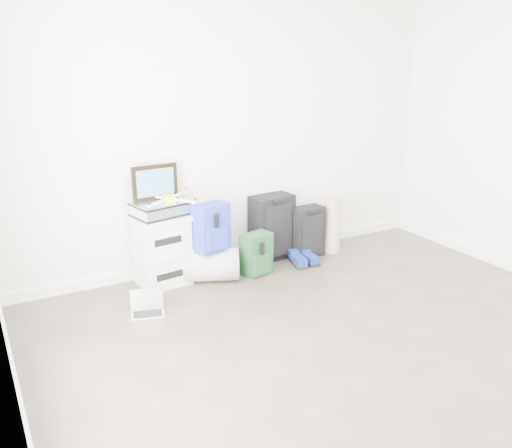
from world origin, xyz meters
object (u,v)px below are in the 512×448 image
large_suitcase (272,227)px  carry_on (307,232)px  duffel_bag (211,265)px  laptop (147,308)px  boxes_stack (162,250)px  briefcase (160,209)px

large_suitcase → carry_on: 0.38m
duffel_bag → large_suitcase: 0.84m
carry_on → laptop: bearing=-169.3°
large_suitcase → carry_on: large_suitcase is taller
boxes_stack → laptop: 0.67m
duffel_bag → large_suitcase: (0.79, 0.22, 0.18)m
briefcase → carry_on: briefcase is taller
boxes_stack → large_suitcase: (1.21, 0.07, 0.01)m
boxes_stack → briefcase: briefcase is taller
carry_on → duffel_bag: bearing=-178.4°
carry_on → boxes_stack: bearing=174.8°
large_suitcase → briefcase: bearing=176.6°
boxes_stack → carry_on: 1.56m
briefcase → large_suitcase: size_ratio=0.67×
boxes_stack → duffel_bag: boxes_stack is taller
boxes_stack → carry_on: boxes_stack is taller
boxes_stack → briefcase: bearing=-7.2°
boxes_stack → laptop: size_ratio=2.11×
duffel_bag → carry_on: size_ratio=0.95×
large_suitcase → carry_on: bearing=-27.8°
large_suitcase → duffel_bag: bearing=-171.1°
briefcase → large_suitcase: 1.27m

